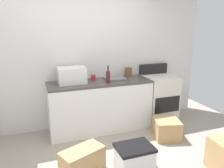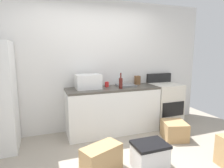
{
  "view_description": "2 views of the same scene",
  "coord_description": "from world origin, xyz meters",
  "views": [
    {
      "loc": [
        -0.78,
        -2.38,
        1.82
      ],
      "look_at": [
        0.3,
        0.56,
        1.01
      ],
      "focal_mm": 35.25,
      "sensor_mm": 36.0,
      "label": 1
    },
    {
      "loc": [
        -0.98,
        -2.26,
        1.6
      ],
      "look_at": [
        0.09,
        0.67,
        1.07
      ],
      "focal_mm": 30.86,
      "sensor_mm": 36.0,
      "label": 2
    }
  ],
  "objects": [
    {
      "name": "ground_plane",
      "position": [
        0.0,
        0.0,
        0.0
      ],
      "size": [
        6.0,
        6.0,
        0.0
      ],
      "primitive_type": "plane",
      "color": "#9E9384"
    },
    {
      "name": "wall_back",
      "position": [
        0.0,
        1.55,
        1.3
      ],
      "size": [
        5.0,
        0.1,
        2.6
      ],
      "primitive_type": "cube",
      "color": "silver",
      "rests_on": "ground_plane"
    },
    {
      "name": "kitchen_counter",
      "position": [
        0.3,
        1.2,
        0.45
      ],
      "size": [
        1.8,
        0.6,
        0.9
      ],
      "color": "white",
      "rests_on": "ground_plane"
    },
    {
      "name": "stove_oven",
      "position": [
        1.52,
        1.21,
        0.47
      ],
      "size": [
        0.6,
        0.61,
        1.1
      ],
      "color": "silver",
      "rests_on": "ground_plane"
    },
    {
      "name": "microwave",
      "position": [
        -0.17,
        1.26,
        1.04
      ],
      "size": [
        0.46,
        0.34,
        0.27
      ],
      "primitive_type": "cube",
      "color": "white",
      "rests_on": "kitchen_counter"
    },
    {
      "name": "sink_basin",
      "position": [
        0.61,
        1.27,
        0.92
      ],
      "size": [
        0.36,
        0.32,
        0.03
      ],
      "primitive_type": "cube",
      "color": "slate",
      "rests_on": "kitchen_counter"
    },
    {
      "name": "wine_bottle",
      "position": [
        0.41,
        1.05,
        1.01
      ],
      "size": [
        0.07,
        0.07,
        0.3
      ],
      "color": "#591E19",
      "rests_on": "kitchen_counter"
    },
    {
      "name": "coffee_mug",
      "position": [
        0.22,
        1.31,
        0.95
      ],
      "size": [
        0.08,
        0.08,
        0.1
      ],
      "primitive_type": "cylinder",
      "color": "red",
      "rests_on": "kitchen_counter"
    },
    {
      "name": "knife_block",
      "position": [
        0.93,
        1.37,
        0.99
      ],
      "size": [
        0.1,
        0.1,
        0.18
      ],
      "primitive_type": "cube",
      "color": "brown",
      "rests_on": "kitchen_counter"
    },
    {
      "name": "cardboard_box_large",
      "position": [
        1.25,
        0.5,
        0.16
      ],
      "size": [
        0.5,
        0.53,
        0.32
      ],
      "primitive_type": "cube",
      "rotation": [
        0.0,
        0.0,
        -0.28
      ],
      "color": "tan",
      "rests_on": "ground_plane"
    },
    {
      "name": "cardboard_box_medium",
      "position": [
        -0.3,
        0.02,
        0.18
      ],
      "size": [
        0.61,
        0.47,
        0.36
      ],
      "primitive_type": "cube",
      "rotation": [
        0.0,
        0.0,
        0.39
      ],
      "color": "tan",
      "rests_on": "ground_plane"
    },
    {
      "name": "storage_bin",
      "position": [
        0.33,
        -0.16,
        0.19
      ],
      "size": [
        0.46,
        0.36,
        0.38
      ],
      "color": "silver",
      "rests_on": "ground_plane"
    }
  ]
}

